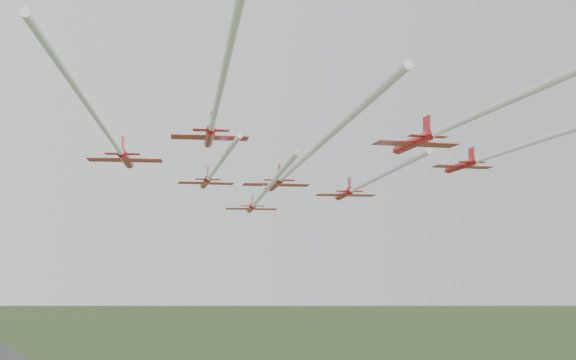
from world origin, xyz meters
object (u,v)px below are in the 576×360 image
jet_row2_left (212,174)px  jet_row4_right (482,112)px  jet_row3_right (534,142)px  jet_row3_mid (295,166)px  jet_lead (259,198)px  jet_row3_left (112,139)px  jet_row4_left (215,113)px  jet_row2_right (358,187)px

jet_row2_left → jet_row4_right: 43.40m
jet_row3_right → jet_row3_mid: bearing=170.4°
jet_lead → jet_row3_right: size_ratio=0.92×
jet_row3_left → jet_row4_right: size_ratio=0.86×
jet_row2_left → jet_row3_mid: 20.98m
jet_row2_left → jet_row3_mid: size_ratio=0.71×
jet_lead → jet_row4_left: 40.96m
jet_row2_left → jet_row3_right: size_ratio=0.64×
jet_row3_right → jet_row2_left: bearing=144.5°
jet_row3_mid → jet_row4_right: 22.98m
jet_row3_right → jet_row4_left: 37.40m
jet_row3_mid → jet_row4_right: size_ratio=0.96×
jet_row2_right → jet_row3_left: bearing=-143.3°
jet_row2_right → jet_row2_left: bearing=-175.6°
jet_row4_left → jet_row4_right: 24.33m
jet_row2_left → jet_row3_right: jet_row3_right is taller
jet_row3_left → jet_row3_right: jet_row3_right is taller
jet_row3_right → jet_row4_right: bearing=-133.7°
jet_row3_mid → jet_row4_right: (6.80, -21.80, 2.58)m
jet_row4_right → jet_lead: bearing=103.7°
jet_row2_left → jet_row3_right: 41.60m
jet_lead → jet_row2_right: bearing=-28.0°
jet_row3_left → jet_row3_right: 46.46m
jet_row3_left → jet_row3_right: size_ratio=0.81×
jet_row3_mid → jet_row4_right: jet_row4_right is taller
jet_row3_left → jet_row4_left: size_ratio=1.10×
jet_lead → jet_row3_left: jet_row3_left is taller
jet_row2_left → jet_row2_right: size_ratio=0.95×
jet_lead → jet_row3_mid: bearing=-86.8°
jet_row2_left → jet_row4_left: 31.19m
jet_row2_right → jet_row4_right: (-12.11, -36.48, 2.24)m
jet_row2_left → jet_row2_right: (19.78, -6.23, -1.22)m
jet_row3_mid → jet_row3_right: 27.21m
jet_lead → jet_row2_left: 11.71m
jet_row2_left → jet_row2_right: bearing=0.6°
jet_row3_right → jet_row4_right: size_ratio=1.06×
jet_row2_right → jet_row4_left: (-31.98, -22.45, 2.70)m
jet_row2_right → jet_row4_left: jet_row4_left is taller
jet_row2_left → jet_row3_left: (-18.31, -16.31, 0.51)m
jet_row3_right → jet_row4_left: jet_row4_left is taller
jet_row3_mid → jet_lead: bearing=91.6°
jet_row3_left → jet_row3_right: bearing=1.5°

